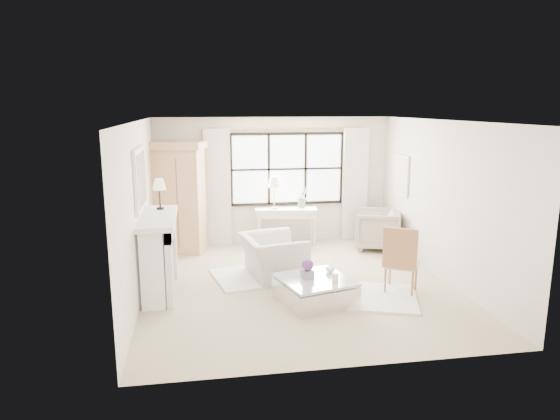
# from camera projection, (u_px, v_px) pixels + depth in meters

# --- Properties ---
(floor) EXTENTS (5.50, 5.50, 0.00)m
(floor) POSITION_uv_depth(u_px,v_px,m) (298.00, 284.00, 8.35)
(floor) COLOR #BDAB8C
(floor) RESTS_ON ground
(ceiling) EXTENTS (5.50, 5.50, 0.00)m
(ceiling) POSITION_uv_depth(u_px,v_px,m) (299.00, 121.00, 7.79)
(ceiling) COLOR white
(ceiling) RESTS_ON ground
(wall_back) EXTENTS (5.00, 0.00, 5.00)m
(wall_back) POSITION_uv_depth(u_px,v_px,m) (273.00, 181.00, 10.73)
(wall_back) COLOR silver
(wall_back) RESTS_ON ground
(wall_front) EXTENTS (5.00, 0.00, 5.00)m
(wall_front) POSITION_uv_depth(u_px,v_px,m) (349.00, 254.00, 5.42)
(wall_front) COLOR silver
(wall_front) RESTS_ON ground
(wall_left) EXTENTS (0.00, 5.50, 5.50)m
(wall_left) POSITION_uv_depth(u_px,v_px,m) (140.00, 210.00, 7.67)
(wall_left) COLOR white
(wall_left) RESTS_ON ground
(wall_right) EXTENTS (0.00, 5.50, 5.50)m
(wall_right) POSITION_uv_depth(u_px,v_px,m) (443.00, 201.00, 8.47)
(wall_right) COLOR beige
(wall_right) RESTS_ON ground
(window_pane) EXTENTS (2.40, 0.02, 1.50)m
(window_pane) POSITION_uv_depth(u_px,v_px,m) (287.00, 169.00, 10.70)
(window_pane) COLOR white
(window_pane) RESTS_ON wall_back
(window_frame) EXTENTS (2.50, 0.04, 1.50)m
(window_frame) POSITION_uv_depth(u_px,v_px,m) (287.00, 169.00, 10.69)
(window_frame) COLOR black
(window_frame) RESTS_ON wall_back
(curtain_rod) EXTENTS (3.30, 0.04, 0.04)m
(curtain_rod) POSITION_uv_depth(u_px,v_px,m) (288.00, 128.00, 10.47)
(curtain_rod) COLOR #A97D3A
(curtain_rod) RESTS_ON wall_back
(curtain_left) EXTENTS (0.55, 0.10, 2.47)m
(curtain_left) POSITION_uv_depth(u_px,v_px,m) (218.00, 188.00, 10.46)
(curtain_left) COLOR beige
(curtain_left) RESTS_ON ground
(curtain_right) EXTENTS (0.55, 0.10, 2.47)m
(curtain_right) POSITION_uv_depth(u_px,v_px,m) (355.00, 185.00, 10.94)
(curtain_right) COLOR beige
(curtain_right) RESTS_ON ground
(fireplace) EXTENTS (0.58, 1.66, 1.26)m
(fireplace) POSITION_uv_depth(u_px,v_px,m) (157.00, 254.00, 7.85)
(fireplace) COLOR silver
(fireplace) RESTS_ON ground
(mirror_frame) EXTENTS (0.05, 1.15, 0.95)m
(mirror_frame) POSITION_uv_depth(u_px,v_px,m) (140.00, 179.00, 7.58)
(mirror_frame) COLOR white
(mirror_frame) RESTS_ON wall_left
(mirror_glass) EXTENTS (0.02, 1.00, 0.80)m
(mirror_glass) POSITION_uv_depth(u_px,v_px,m) (142.00, 179.00, 7.58)
(mirror_glass) COLOR silver
(mirror_glass) RESTS_ON wall_left
(art_frame) EXTENTS (0.04, 0.62, 0.82)m
(art_frame) POSITION_uv_depth(u_px,v_px,m) (402.00, 175.00, 10.06)
(art_frame) COLOR silver
(art_frame) RESTS_ON wall_right
(art_canvas) EXTENTS (0.01, 0.52, 0.72)m
(art_canvas) POSITION_uv_depth(u_px,v_px,m) (401.00, 175.00, 10.06)
(art_canvas) COLOR beige
(art_canvas) RESTS_ON wall_right
(mantel_lamp) EXTENTS (0.22, 0.22, 0.51)m
(mantel_lamp) POSITION_uv_depth(u_px,v_px,m) (159.00, 186.00, 8.12)
(mantel_lamp) COLOR black
(mantel_lamp) RESTS_ON fireplace
(armoire) EXTENTS (1.27, 0.98, 2.24)m
(armoire) POSITION_uv_depth(u_px,v_px,m) (178.00, 197.00, 10.03)
(armoire) COLOR tan
(armoire) RESTS_ON floor
(console_table) EXTENTS (1.35, 0.65, 0.80)m
(console_table) POSITION_uv_depth(u_px,v_px,m) (286.00, 226.00, 10.66)
(console_table) COLOR silver
(console_table) RESTS_ON floor
(console_lamp) EXTENTS (0.28, 0.28, 0.69)m
(console_lamp) POSITION_uv_depth(u_px,v_px,m) (274.00, 182.00, 10.43)
(console_lamp) COLOR #AC873B
(console_lamp) RESTS_ON console_table
(orchid_plant) EXTENTS (0.30, 0.27, 0.46)m
(orchid_plant) POSITION_uv_depth(u_px,v_px,m) (303.00, 197.00, 10.61)
(orchid_plant) COLOR #5F7A51
(orchid_plant) RESTS_ON console_table
(side_table) EXTENTS (0.40, 0.40, 0.51)m
(side_table) POSITION_uv_depth(u_px,v_px,m) (274.00, 248.00, 9.26)
(side_table) COLOR silver
(side_table) RESTS_ON floor
(rug_left) EXTENTS (1.94, 1.54, 0.03)m
(rug_left) POSITION_uv_depth(u_px,v_px,m) (265.00, 275.00, 8.76)
(rug_left) COLOR white
(rug_left) RESTS_ON floor
(rug_right) EXTENTS (1.91, 1.66, 0.03)m
(rug_right) POSITION_uv_depth(u_px,v_px,m) (363.00, 296.00, 7.79)
(rug_right) COLOR white
(rug_right) RESTS_ON floor
(club_armchair) EXTENTS (1.16, 1.28, 0.73)m
(club_armchair) POSITION_uv_depth(u_px,v_px,m) (273.00, 257.00, 8.65)
(club_armchair) COLOR beige
(club_armchair) RESTS_ON floor
(wingback_chair) EXTENTS (1.15, 1.14, 0.82)m
(wingback_chair) POSITION_uv_depth(u_px,v_px,m) (377.00, 229.00, 10.37)
(wingback_chair) COLOR #A4968B
(wingback_chair) RESTS_ON floor
(french_chair) EXTENTS (0.66, 0.67, 1.08)m
(french_chair) POSITION_uv_depth(u_px,v_px,m) (401.00, 274.00, 7.93)
(french_chair) COLOR #AB7247
(french_chair) RESTS_ON floor
(coffee_table) EXTENTS (1.23, 1.23, 0.38)m
(coffee_table) POSITION_uv_depth(u_px,v_px,m) (315.00, 291.00, 7.56)
(coffee_table) COLOR silver
(coffee_table) RESTS_ON floor
(planter_box) EXTENTS (0.19, 0.19, 0.12)m
(planter_box) POSITION_uv_depth(u_px,v_px,m) (307.00, 274.00, 7.51)
(planter_box) COLOR slate
(planter_box) RESTS_ON coffee_table
(planter_flowers) EXTENTS (0.17, 0.17, 0.17)m
(planter_flowers) POSITION_uv_depth(u_px,v_px,m) (308.00, 265.00, 7.48)
(planter_flowers) COLOR #5E2D72
(planter_flowers) RESTS_ON planter_box
(pillar_candle) EXTENTS (0.10, 0.10, 0.12)m
(pillar_candle) POSITION_uv_depth(u_px,v_px,m) (335.00, 277.00, 7.38)
(pillar_candle) COLOR white
(pillar_candle) RESTS_ON coffee_table
(coffee_vase) EXTENTS (0.18, 0.18, 0.15)m
(coffee_vase) POSITION_uv_depth(u_px,v_px,m) (330.00, 268.00, 7.77)
(coffee_vase) COLOR white
(coffee_vase) RESTS_ON coffee_table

